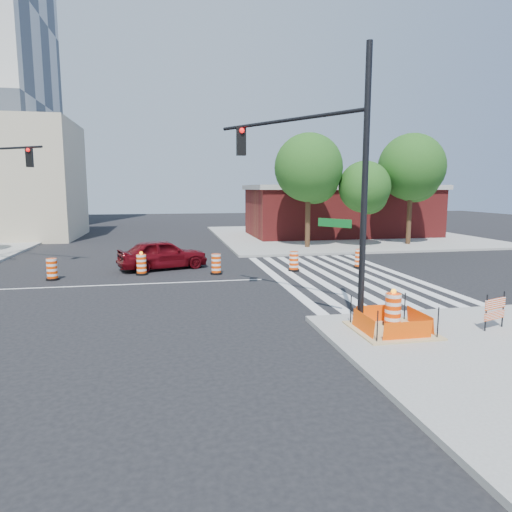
{
  "coord_description": "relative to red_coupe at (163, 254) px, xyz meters",
  "views": [
    {
      "loc": [
        2.62,
        -20.87,
        4.27
      ],
      "look_at": [
        6.37,
        -1.77,
        1.4
      ],
      "focal_mm": 32.0,
      "sensor_mm": 36.0,
      "label": 1
    }
  ],
  "objects": [
    {
      "name": "ground",
      "position": [
        -2.37,
        -3.83,
        -0.8
      ],
      "size": [
        120.0,
        120.0,
        0.0
      ],
      "primitive_type": "plane",
      "color": "black",
      "rests_on": "ground"
    },
    {
      "name": "crosswalk_east",
      "position": [
        8.58,
        -3.83,
        -0.8
      ],
      "size": [
        6.75,
        13.5,
        0.01
      ],
      "color": "silver",
      "rests_on": "ground"
    },
    {
      "name": "pit_drum",
      "position": [
        6.86,
        -12.43,
        -0.17
      ],
      "size": [
        0.59,
        0.59,
        1.17
      ],
      "color": "black",
      "rests_on": "ground"
    },
    {
      "name": "sidewalk_ne",
      "position": [
        15.63,
        14.17,
        -0.73
      ],
      "size": [
        22.0,
        22.0,
        0.15
      ],
      "primitive_type": "cube",
      "color": "gray",
      "rests_on": "ground"
    },
    {
      "name": "median_drum_5",
      "position": [
        6.73,
        -1.98,
        -0.32
      ],
      "size": [
        0.6,
        0.6,
        1.02
      ],
      "color": "black",
      "rests_on": "ground"
    },
    {
      "name": "tree_north_e",
      "position": [
        18.17,
        6.7,
        4.78
      ],
      "size": [
        4.89,
        4.89,
        8.32
      ],
      "color": "#382314",
      "rests_on": "ground"
    },
    {
      "name": "barricade",
      "position": [
        9.7,
        -13.23,
        -0.05
      ],
      "size": [
        0.9,
        0.35,
        1.1
      ],
      "rotation": [
        0.0,
        0.0,
        0.33
      ],
      "color": "#FD4105",
      "rests_on": "ground"
    },
    {
      "name": "median_drum_3",
      "position": [
        -1.05,
        -1.53,
        -0.31
      ],
      "size": [
        0.6,
        0.6,
        1.18
      ],
      "color": "black",
      "rests_on": "ground"
    },
    {
      "name": "red_coupe",
      "position": [
        0.0,
        0.0,
        0.0
      ],
      "size": [
        5.07,
        3.25,
        1.61
      ],
      "primitive_type": "imported",
      "rotation": [
        0.0,
        0.0,
        1.88
      ],
      "color": "#54070D",
      "rests_on": "ground"
    },
    {
      "name": "signal_pole_se",
      "position": [
        4.97,
        -10.77,
        4.22
      ],
      "size": [
        3.58,
        5.23,
        8.21
      ],
      "rotation": [
        0.0,
        0.0,
        2.16
      ],
      "color": "black",
      "rests_on": "ground"
    },
    {
      "name": "tree_north_d",
      "position": [
        14.16,
        5.93,
        3.39
      ],
      "size": [
        3.67,
        3.67,
        6.25
      ],
      "color": "#382314",
      "rests_on": "ground"
    },
    {
      "name": "tree_north_c",
      "position": [
        10.17,
        6.48,
        4.67
      ],
      "size": [
        4.79,
        4.79,
        8.15
      ],
      "color": "#382314",
      "rests_on": "ground"
    },
    {
      "name": "median_drum_2",
      "position": [
        -5.12,
        -2.08,
        -0.32
      ],
      "size": [
        0.6,
        0.6,
        1.02
      ],
      "color": "black",
      "rests_on": "ground"
    },
    {
      "name": "median_drum_4",
      "position": [
        2.64,
        -2.08,
        -0.32
      ],
      "size": [
        0.6,
        0.6,
        1.02
      ],
      "color": "black",
      "rests_on": "ground"
    },
    {
      "name": "brick_storefront",
      "position": [
        15.63,
        14.17,
        1.51
      ],
      "size": [
        16.5,
        8.5,
        4.6
      ],
      "color": "maroon",
      "rests_on": "ground"
    },
    {
      "name": "median_drum_6",
      "position": [
        10.5,
        -1.74,
        -0.32
      ],
      "size": [
        0.6,
        0.6,
        1.02
      ],
      "color": "black",
      "rests_on": "ground"
    },
    {
      "name": "lane_centerline",
      "position": [
        -2.37,
        -3.83,
        -0.8
      ],
      "size": [
        14.0,
        0.12,
        0.01
      ],
      "primitive_type": "cube",
      "color": "silver",
      "rests_on": "ground"
    },
    {
      "name": "excavation_pit",
      "position": [
        6.63,
        -12.83,
        -0.58
      ],
      "size": [
        2.2,
        2.2,
        0.9
      ],
      "color": "tan",
      "rests_on": "ground"
    }
  ]
}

